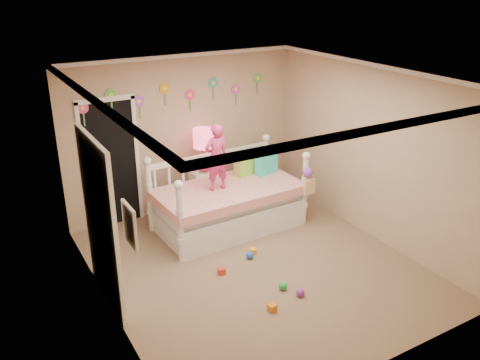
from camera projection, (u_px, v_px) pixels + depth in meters
floor at (256, 266)px, 6.94m from camera, size 4.00×4.50×0.01m
ceiling at (258, 77)px, 5.95m from camera, size 4.00×4.50×0.01m
back_wall at (184, 134)px, 8.24m from camera, size 4.00×0.01×2.60m
left_wall at (102, 213)px, 5.51m from camera, size 0.01×4.50×2.60m
right_wall at (372, 153)px, 7.37m from camera, size 0.01×4.50×2.60m
crown_molding at (258, 80)px, 5.96m from camera, size 4.00×4.50×0.06m
daybed at (228, 191)px, 7.78m from camera, size 2.33×1.30×1.24m
pillow_turquoise at (266, 162)px, 8.20m from camera, size 0.43×0.24×0.41m
pillow_lime at (247, 164)px, 8.17m from camera, size 0.41×0.23×0.37m
child at (216, 157)px, 7.47m from camera, size 0.38×0.25×1.03m
nightstand at (205, 191)px, 8.43m from camera, size 0.48×0.39×0.71m
table_lamp at (203, 144)px, 8.11m from camera, size 0.33×0.33×0.73m
closet_doorway at (111, 163)px, 7.75m from camera, size 0.90×0.04×2.07m
flower_decals at (178, 96)px, 7.95m from camera, size 3.40×0.02×0.50m
mirror_closet at (101, 222)px, 5.86m from camera, size 0.07×1.30×2.10m
wall_picture at (130, 225)px, 4.71m from camera, size 0.05×0.34×0.42m
hanging_bag at (308, 182)px, 7.77m from camera, size 0.20×0.16×0.36m
toy_scatter at (258, 276)px, 6.59m from camera, size 0.95×1.38×0.11m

